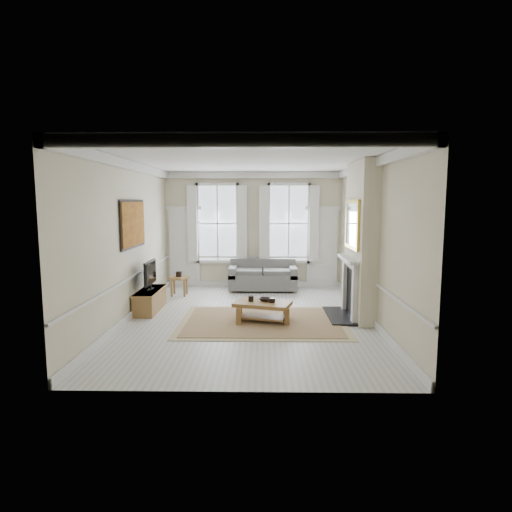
{
  "coord_description": "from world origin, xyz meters",
  "views": [
    {
      "loc": [
        0.31,
        -9.06,
        2.54
      ],
      "look_at": [
        0.13,
        1.05,
        1.25
      ],
      "focal_mm": 30.0,
      "sensor_mm": 36.0,
      "label": 1
    }
  ],
  "objects_px": {
    "coffee_table": "(263,306)",
    "tv_stand": "(150,300)",
    "sofa": "(263,277)",
    "side_table": "(179,281)"
  },
  "relations": [
    {
      "from": "sofa",
      "to": "tv_stand",
      "type": "xyz_separation_m",
      "value": [
        -2.63,
        -2.44,
        -0.12
      ]
    },
    {
      "from": "coffee_table",
      "to": "tv_stand",
      "type": "relative_size",
      "value": 0.93
    },
    {
      "from": "sofa",
      "to": "coffee_table",
      "type": "distance_m",
      "value": 3.34
    },
    {
      "from": "sofa",
      "to": "coffee_table",
      "type": "bearing_deg",
      "value": -89.94
    },
    {
      "from": "side_table",
      "to": "tv_stand",
      "type": "bearing_deg",
      "value": -102.29
    },
    {
      "from": "tv_stand",
      "to": "sofa",
      "type": "bearing_deg",
      "value": 42.87
    },
    {
      "from": "side_table",
      "to": "tv_stand",
      "type": "height_order",
      "value": "side_table"
    },
    {
      "from": "sofa",
      "to": "coffee_table",
      "type": "height_order",
      "value": "sofa"
    },
    {
      "from": "coffee_table",
      "to": "tv_stand",
      "type": "height_order",
      "value": "tv_stand"
    },
    {
      "from": "side_table",
      "to": "coffee_table",
      "type": "bearing_deg",
      "value": -48.19
    }
  ]
}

